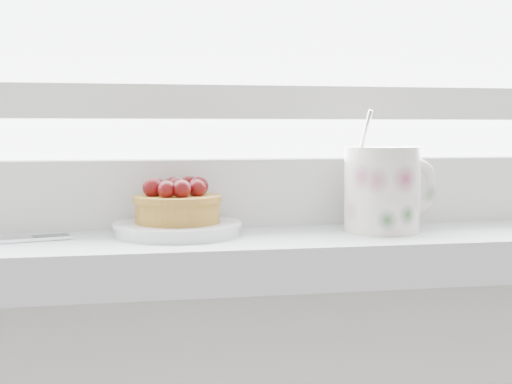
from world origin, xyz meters
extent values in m
cube|color=silver|center=(0.00, 1.90, 0.92)|extent=(1.60, 0.20, 0.04)
cube|color=silver|center=(0.00, 1.97, 0.97)|extent=(1.30, 0.05, 0.07)
cube|color=silver|center=(0.00, 1.97, 1.07)|extent=(1.30, 0.04, 0.04)
cylinder|color=white|center=(-0.03, 1.90, 0.95)|extent=(0.12, 0.12, 0.01)
cylinder|color=#8B601E|center=(-0.03, 1.90, 0.97)|extent=(0.08, 0.08, 0.03)
cylinder|color=#8B601E|center=(-0.03, 1.90, 0.98)|extent=(0.09, 0.09, 0.01)
sphere|color=#3E0608|center=(-0.03, 1.90, 0.99)|extent=(0.02, 0.02, 0.02)
sphere|color=#3E0608|center=(-0.01, 1.91, 0.99)|extent=(0.02, 0.02, 0.02)
sphere|color=#3E0608|center=(-0.02, 1.92, 0.99)|extent=(0.02, 0.02, 0.02)
sphere|color=#3E0608|center=(-0.03, 1.92, 0.99)|extent=(0.02, 0.02, 0.02)
sphere|color=#3E0608|center=(-0.05, 1.91, 0.99)|extent=(0.02, 0.02, 0.02)
sphere|color=#3E0608|center=(-0.05, 1.89, 0.99)|extent=(0.02, 0.02, 0.02)
sphere|color=#3E0608|center=(-0.04, 1.88, 0.99)|extent=(0.02, 0.02, 0.02)
sphere|color=#3E0608|center=(-0.03, 1.88, 0.99)|extent=(0.02, 0.02, 0.02)
sphere|color=#3E0608|center=(-0.01, 1.89, 0.99)|extent=(0.02, 0.02, 0.02)
cylinder|color=silver|center=(0.17, 1.88, 0.98)|extent=(0.09, 0.09, 0.08)
cylinder|color=black|center=(0.17, 1.88, 1.02)|extent=(0.07, 0.07, 0.01)
torus|color=silver|center=(0.21, 1.89, 0.98)|extent=(0.06, 0.03, 0.06)
cylinder|color=silver|center=(0.16, 1.89, 1.04)|extent=(0.01, 0.02, 0.05)
cube|color=silver|center=(-0.18, 1.89, 0.94)|extent=(0.04, 0.03, 0.00)
cube|color=silver|center=(-0.15, 1.89, 0.94)|extent=(0.04, 0.01, 0.00)
cube|color=silver|center=(-0.15, 1.89, 0.94)|extent=(0.04, 0.01, 0.00)
cube|color=silver|center=(-0.15, 1.90, 0.94)|extent=(0.04, 0.01, 0.00)
cube|color=silver|center=(-0.15, 1.91, 0.94)|extent=(0.04, 0.01, 0.00)
camera|label=1|loc=(-0.09, 1.22, 1.04)|focal=50.00mm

